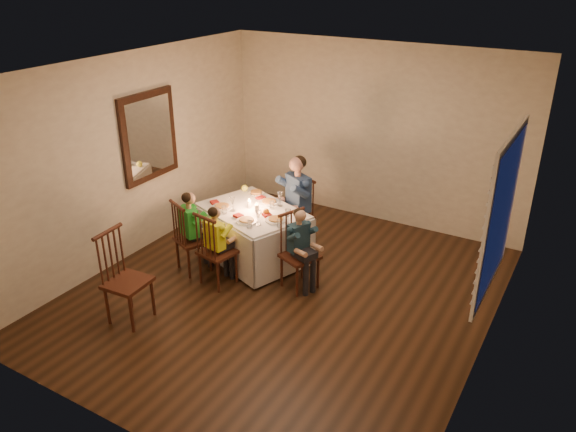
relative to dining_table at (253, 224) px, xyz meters
The scene contains 26 objects.
ground 1.06m from the dining_table, 33.77° to the right, with size 5.00×5.00×0.00m, color black.
wall_left 1.75m from the dining_table, 160.41° to the right, with size 0.02×5.00×2.60m, color silver.
wall_right 3.18m from the dining_table, ahead, with size 0.02×5.00×2.60m, color silver.
wall_back 2.27m from the dining_table, 68.43° to the left, with size 4.50×0.02×2.60m, color silver.
ceiling 2.30m from the dining_table, 33.77° to the right, with size 5.00×5.00×0.00m, color white.
dining_table is the anchor object (origin of this frame).
chair_adult 0.86m from the dining_table, 66.62° to the left, with size 0.39×0.37×0.95m, color #39160F, non-canonical shape.
chair_near_left 0.94m from the dining_table, 127.69° to the right, with size 0.39×0.37×0.95m, color #39160F, non-canonical shape.
chair_near_right 0.88m from the dining_table, 92.02° to the right, with size 0.39×0.37×0.95m, color #39160F, non-canonical shape.
chair_end 1.05m from the dining_table, 20.28° to the right, with size 0.39×0.37×0.95m, color #39160F, non-canonical shape.
chair_extra 1.93m from the dining_table, 102.12° to the right, with size 0.43×0.41×1.05m, color #39160F, non-canonical shape.
adult 0.86m from the dining_table, 66.62° to the left, with size 0.47×0.43×1.27m, color navy, non-canonical shape.
child_green 0.94m from the dining_table, 127.69° to the right, with size 0.35×0.32×1.06m, color green, non-canonical shape.
child_yellow 0.88m from the dining_table, 92.02° to the right, with size 0.32×0.29×1.01m, color yellow, non-canonical shape.
child_teal 1.05m from the dining_table, 20.28° to the right, with size 0.33×0.30×1.02m, color #1B3544, non-canonical shape.
setting_adult 0.36m from the dining_table, 77.44° to the left, with size 0.26×0.26×0.02m, color silver.
setting_green 0.45m from the dining_table, 159.00° to the right, with size 0.26×0.26×0.02m, color silver.
setting_yellow 0.41m from the dining_table, 67.76° to the right, with size 0.26×0.26×0.02m, color silver.
setting_teal 0.49m from the dining_table, 17.22° to the right, with size 0.26×0.26×0.02m, color silver.
candle_left 0.26m from the dining_table, 159.53° to the left, with size 0.06×0.06×0.10m, color white.
candle_right 0.27m from the dining_table, 20.47° to the right, with size 0.06×0.06×0.10m, color white.
squash 0.68m from the dining_table, 133.54° to the left, with size 0.09×0.09×0.09m, color #F8FF43.
orange_fruit 0.33m from the dining_table, ahead, with size 0.08×0.08×0.08m, color orange.
serving_bowl 0.51m from the dining_table, 117.40° to the left, with size 0.19×0.19×0.05m, color silver.
wall_mirror 1.77m from the dining_table, behind, with size 0.06×0.95×1.15m.
window_blinds 3.18m from the dining_table, ahead, with size 0.07×1.34×1.54m.
Camera 1 is at (2.88, -4.85, 3.62)m, focal length 35.00 mm.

